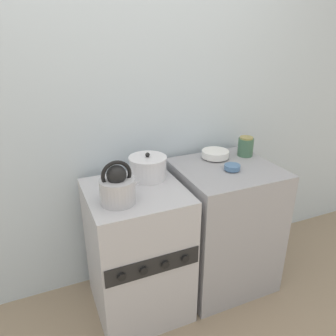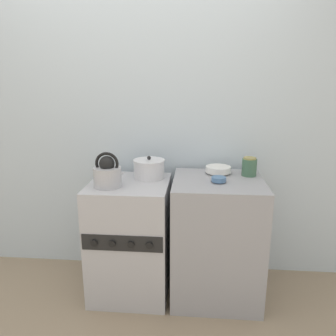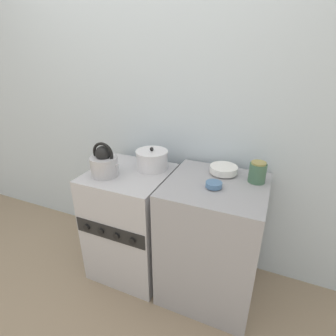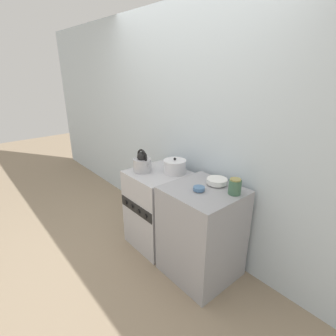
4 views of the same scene
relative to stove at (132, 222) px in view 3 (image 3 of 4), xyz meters
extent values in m
plane|color=gray|center=(0.00, -0.28, -0.43)|extent=(12.00, 12.00, 0.00)
cube|color=silver|center=(0.00, 0.39, 0.82)|extent=(7.00, 0.06, 2.50)
cube|color=#B2B2B7|center=(0.00, 0.00, 0.00)|extent=(0.56, 0.57, 0.86)
cube|color=black|center=(0.00, -0.29, 0.10)|extent=(0.54, 0.01, 0.11)
cylinder|color=black|center=(-0.18, -0.30, 0.10)|extent=(0.04, 0.02, 0.04)
cylinder|color=black|center=(-0.06, -0.30, 0.10)|extent=(0.04, 0.02, 0.04)
cylinder|color=black|center=(0.06, -0.30, 0.10)|extent=(0.04, 0.02, 0.04)
cylinder|color=black|center=(0.18, -0.30, 0.10)|extent=(0.04, 0.02, 0.04)
cube|color=#99999E|center=(0.63, 0.02, 0.01)|extent=(0.63, 0.60, 0.89)
cylinder|color=#B2B2B7|center=(-0.13, -0.10, 0.50)|extent=(0.19, 0.19, 0.13)
sphere|color=black|center=(-0.13, -0.10, 0.59)|extent=(0.10, 0.10, 0.10)
torus|color=black|center=(-0.13, -0.10, 0.59)|extent=(0.16, 0.02, 0.16)
cone|color=#B2B2B7|center=(-0.04, -0.10, 0.52)|extent=(0.09, 0.04, 0.07)
cylinder|color=silver|center=(0.13, 0.13, 0.49)|extent=(0.23, 0.23, 0.12)
cylinder|color=silver|center=(0.13, 0.13, 0.56)|extent=(0.23, 0.23, 0.01)
sphere|color=black|center=(0.13, 0.13, 0.58)|extent=(0.03, 0.03, 0.03)
cylinder|color=white|center=(0.64, 0.18, 0.46)|extent=(0.08, 0.08, 0.01)
cylinder|color=white|center=(0.64, 0.18, 0.49)|extent=(0.19, 0.19, 0.04)
cylinder|color=#4C729E|center=(0.63, -0.04, 0.46)|extent=(0.04, 0.04, 0.01)
cylinder|color=#4C729E|center=(0.63, -0.04, 0.48)|extent=(0.10, 0.10, 0.03)
cylinder|color=#3F664C|center=(0.85, 0.15, 0.52)|extent=(0.11, 0.11, 0.12)
cylinder|color=#998C4C|center=(0.85, 0.15, 0.59)|extent=(0.09, 0.09, 0.01)
camera|label=1|loc=(-0.49, -1.61, 1.29)|focal=35.00mm
camera|label=2|loc=(0.47, -2.18, 1.12)|focal=35.00mm
camera|label=3|loc=(0.92, -1.44, 1.23)|focal=28.00mm
camera|label=4|loc=(2.00, -1.55, 1.44)|focal=28.00mm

